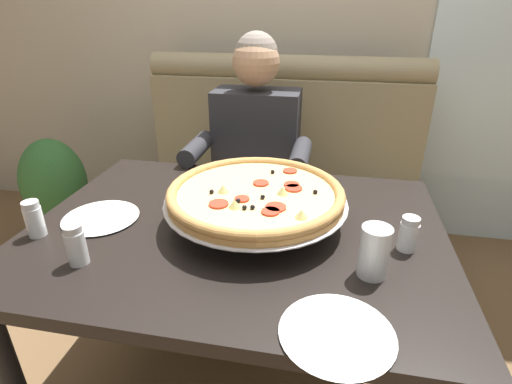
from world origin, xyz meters
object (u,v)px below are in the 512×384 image
(pizza, at_px, (256,195))
(shaker_pepper_flakes, at_px, (35,221))
(drinking_glass, at_px, (374,254))
(booth_bench, at_px, (277,198))
(diner_main, at_px, (252,162))
(potted_plant, at_px, (56,191))
(plate_near_left, at_px, (101,216))
(plate_near_right, at_px, (337,331))
(patio_chair, at_px, (438,129))
(shaker_parmesan, at_px, (408,236))
(shaker_oregano, at_px, (76,247))
(dining_table, at_px, (237,250))

(pizza, bearing_deg, shaker_pepper_flakes, -162.08)
(shaker_pepper_flakes, distance_m, drinking_glass, 0.96)
(booth_bench, xyz_separation_m, diner_main, (-0.08, -0.27, 0.31))
(booth_bench, xyz_separation_m, potted_plant, (-1.29, -0.13, -0.01))
(booth_bench, xyz_separation_m, pizza, (0.06, -0.90, 0.46))
(plate_near_left, bearing_deg, booth_bench, 65.96)
(drinking_glass, bearing_deg, booth_bench, 109.65)
(pizza, distance_m, plate_near_right, 0.51)
(plate_near_left, height_order, patio_chair, patio_chair)
(shaker_parmesan, bearing_deg, booth_bench, 117.22)
(potted_plant, bearing_deg, diner_main, -6.32)
(shaker_oregano, height_order, potted_plant, shaker_oregano)
(shaker_pepper_flakes, bearing_deg, patio_chair, 54.03)
(plate_near_right, bearing_deg, shaker_pepper_flakes, 165.36)
(shaker_oregano, height_order, shaker_parmesan, shaker_oregano)
(dining_table, relative_size, pizza, 2.25)
(shaker_oregano, xyz_separation_m, patio_chair, (1.41, 2.33, -0.28))
(shaker_oregano, bearing_deg, shaker_parmesan, 15.24)
(shaker_pepper_flakes, distance_m, potted_plant, 1.28)
(dining_table, distance_m, patio_chair, 2.32)
(plate_near_left, bearing_deg, potted_plant, 135.41)
(pizza, xyz_separation_m, shaker_parmesan, (0.44, -0.07, -0.05))
(shaker_parmesan, xyz_separation_m, patio_chair, (0.55, 2.09, -0.28))
(plate_near_right, xyz_separation_m, patio_chair, (0.74, 2.45, -0.25))
(diner_main, relative_size, pizza, 2.28)
(diner_main, height_order, shaker_pepper_flakes, diner_main)
(plate_near_right, height_order, drinking_glass, drinking_glass)
(plate_near_right, bearing_deg, dining_table, 128.41)
(booth_bench, height_order, potted_plant, booth_bench)
(booth_bench, relative_size, shaker_pepper_flakes, 13.77)
(pizza, xyz_separation_m, shaker_oregano, (-0.42, -0.30, -0.05))
(diner_main, bearing_deg, shaker_parmesan, -50.29)
(shaker_pepper_flakes, bearing_deg, shaker_oregano, -26.72)
(plate_near_left, height_order, potted_plant, plate_near_left)
(diner_main, distance_m, potted_plant, 1.25)
(drinking_glass, bearing_deg, patio_chair, 73.58)
(shaker_pepper_flakes, relative_size, potted_plant, 0.16)
(booth_bench, distance_m, dining_table, 0.97)
(potted_plant, bearing_deg, drinking_glass, -30.00)
(booth_bench, xyz_separation_m, drinking_glass, (0.39, -1.10, 0.42))
(diner_main, relative_size, potted_plant, 1.82)
(plate_near_left, relative_size, plate_near_right, 0.98)
(drinking_glass, height_order, potted_plant, drinking_glass)
(drinking_glass, bearing_deg, pizza, 148.88)
(booth_bench, relative_size, plate_near_left, 6.41)
(plate_near_right, bearing_deg, shaker_parmesan, 62.70)
(pizza, bearing_deg, plate_near_right, -59.20)
(shaker_parmesan, bearing_deg, potted_plant, 154.95)
(potted_plant, bearing_deg, booth_bench, 5.90)
(dining_table, relative_size, shaker_pepper_flakes, 11.36)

